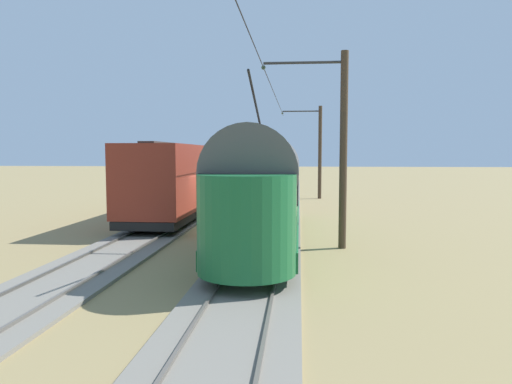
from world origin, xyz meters
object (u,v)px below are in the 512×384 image
vintage_streetcar (265,185)px  catenary_pole_foreground (319,150)px  catenary_pole_mid_near (341,146)px  boxcar_adjacent (184,178)px

vintage_streetcar → catenary_pole_foreground: (-2.85, -18.73, 1.53)m
catenary_pole_foreground → catenary_pole_mid_near: bearing=90.0°
boxcar_adjacent → catenary_pole_mid_near: bearing=133.7°
catenary_pole_foreground → vintage_streetcar: bearing=81.4°
boxcar_adjacent → catenary_pole_mid_near: catenary_pole_mid_near is taller
vintage_streetcar → catenary_pole_mid_near: bearing=158.7°
vintage_streetcar → catenary_pole_mid_near: (-2.85, 1.11, 1.53)m
catenary_pole_foreground → catenary_pole_mid_near: 19.84m
catenary_pole_foreground → catenary_pole_mid_near: same height
boxcar_adjacent → catenary_pole_mid_near: (-7.89, 8.25, 1.61)m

